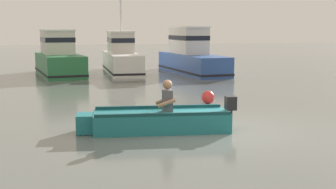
# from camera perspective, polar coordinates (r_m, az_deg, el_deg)

# --- Properties ---
(ground_plane) EXTENTS (120.00, 120.00, 0.00)m
(ground_plane) POSITION_cam_1_polar(r_m,az_deg,el_deg) (10.90, 6.72, -4.44)
(ground_plane) COLOR slate
(rowboat_with_person) EXTENTS (3.73, 1.50, 1.19)m
(rowboat_with_person) POSITION_cam_1_polar(r_m,az_deg,el_deg) (10.78, -1.23, -3.17)
(rowboat_with_person) COLOR #1E727A
(rowboat_with_person) RESTS_ON ground
(moored_boat_green) EXTENTS (2.52, 5.56, 2.31)m
(moored_boat_green) POSITION_cam_1_polar(r_m,az_deg,el_deg) (24.39, -13.25, 4.37)
(moored_boat_green) COLOR #287042
(moored_boat_green) RESTS_ON ground
(moored_boat_white) EXTENTS (1.75, 5.81, 4.02)m
(moored_boat_white) POSITION_cam_1_polar(r_m,az_deg,el_deg) (25.08, -5.74, 4.59)
(moored_boat_white) COLOR white
(moored_boat_white) RESTS_ON ground
(moored_boat_blue) EXTENTS (2.17, 6.69, 2.46)m
(moored_boat_blue) POSITION_cam_1_polar(r_m,az_deg,el_deg) (24.98, 2.83, 4.76)
(moored_boat_blue) COLOR #2D519E
(moored_boat_blue) RESTS_ON ground
(mooring_buoy) EXTENTS (0.42, 0.42, 0.42)m
(mooring_buoy) POSITION_cam_1_polar(r_m,az_deg,el_deg) (14.69, 4.93, -0.34)
(mooring_buoy) COLOR red
(mooring_buoy) RESTS_ON ground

